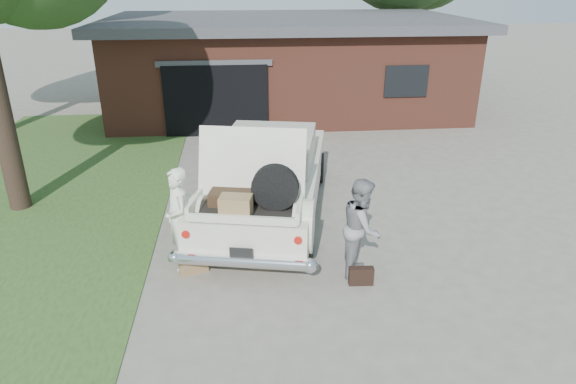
{
  "coord_description": "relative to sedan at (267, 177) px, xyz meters",
  "views": [
    {
      "loc": [
        -0.84,
        -7.87,
        4.73
      ],
      "look_at": [
        0.0,
        0.6,
        1.1
      ],
      "focal_mm": 32.0,
      "sensor_mm": 36.0,
      "label": 1
    }
  ],
  "objects": [
    {
      "name": "woman_left",
      "position": [
        -1.62,
        -2.0,
        0.07
      ],
      "size": [
        0.65,
        0.77,
        1.81
      ],
      "primitive_type": "imported",
      "rotation": [
        0.0,
        0.0,
        -1.19
      ],
      "color": "white",
      "rests_on": "ground"
    },
    {
      "name": "grass_strip",
      "position": [
        -5.2,
        0.93,
        -0.83
      ],
      "size": [
        6.0,
        16.0,
        0.02
      ],
      "primitive_type": "cube",
      "color": "#2D4C1E",
      "rests_on": "ground"
    },
    {
      "name": "suitcase_right",
      "position": [
        1.36,
        -2.89,
        -0.68
      ],
      "size": [
        0.41,
        0.15,
        0.31
      ],
      "primitive_type": "cube",
      "rotation": [
        0.0,
        0.0,
        -0.06
      ],
      "color": "black",
      "rests_on": "ground"
    },
    {
      "name": "woman_right",
      "position": [
        1.43,
        -2.49,
        0.01
      ],
      "size": [
        0.87,
        0.99,
        1.71
      ],
      "primitive_type": "imported",
      "rotation": [
        0.0,
        0.0,
        1.25
      ],
      "color": "gray",
      "rests_on": "ground"
    },
    {
      "name": "suitcase_left",
      "position": [
        -1.41,
        -2.24,
        -0.65
      ],
      "size": [
        0.51,
        0.3,
        0.38
      ],
      "primitive_type": "cube",
      "rotation": [
        0.0,
        0.0,
        0.32
      ],
      "color": "#94724B",
      "rests_on": "ground"
    },
    {
      "name": "sedan",
      "position": [
        0.0,
        0.0,
        0.0
      ],
      "size": [
        3.33,
        6.04,
        2.32
      ],
      "rotation": [
        0.0,
        0.0,
        -0.21
      ],
      "color": "#E9EACF",
      "rests_on": "ground"
    },
    {
      "name": "ground",
      "position": [
        0.3,
        -2.07,
        -0.84
      ],
      "size": [
        90.0,
        90.0,
        0.0
      ],
      "primitive_type": "plane",
      "color": "gray",
      "rests_on": "ground"
    },
    {
      "name": "house",
      "position": [
        1.28,
        9.4,
        0.83
      ],
      "size": [
        12.8,
        7.8,
        3.3
      ],
      "color": "brown",
      "rests_on": "ground"
    }
  ]
}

